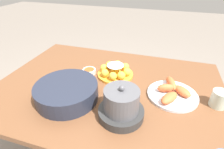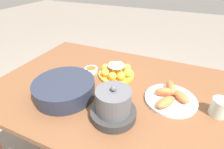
{
  "view_description": "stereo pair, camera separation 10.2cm",
  "coord_description": "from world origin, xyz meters",
  "px_view_note": "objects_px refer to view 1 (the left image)",
  "views": [
    {
      "loc": [
        -0.26,
        0.77,
        1.35
      ],
      "look_at": [
        -0.0,
        -0.06,
        0.81
      ],
      "focal_mm": 28.0,
      "sensor_mm": 36.0,
      "label": 1
    },
    {
      "loc": [
        -0.35,
        0.74,
        1.35
      ],
      "look_at": [
        -0.0,
        -0.06,
        0.81
      ],
      "focal_mm": 28.0,
      "sensor_mm": 36.0,
      "label": 2
    }
  ],
  "objects_px": {
    "cake_plate": "(115,71)",
    "sauce_bowl": "(89,71)",
    "seafood_platter": "(172,93)",
    "warming_pot": "(121,105)",
    "cup_near": "(219,99)",
    "dining_table": "(109,100)",
    "serving_bowl": "(67,91)"
  },
  "relations": [
    {
      "from": "seafood_platter",
      "to": "cup_near",
      "type": "bearing_deg",
      "value": 176.34
    },
    {
      "from": "dining_table",
      "to": "cup_near",
      "type": "xyz_separation_m",
      "value": [
        -0.56,
        0.01,
        0.15
      ]
    },
    {
      "from": "sauce_bowl",
      "to": "warming_pot",
      "type": "bearing_deg",
      "value": 133.54
    },
    {
      "from": "serving_bowl",
      "to": "cup_near",
      "type": "distance_m",
      "value": 0.74
    },
    {
      "from": "cup_near",
      "to": "serving_bowl",
      "type": "bearing_deg",
      "value": 12.92
    },
    {
      "from": "cake_plate",
      "to": "serving_bowl",
      "type": "bearing_deg",
      "value": 59.04
    },
    {
      "from": "seafood_platter",
      "to": "cup_near",
      "type": "xyz_separation_m",
      "value": [
        -0.21,
        0.01,
        0.02
      ]
    },
    {
      "from": "cake_plate",
      "to": "sauce_bowl",
      "type": "height_order",
      "value": "cake_plate"
    },
    {
      "from": "cake_plate",
      "to": "warming_pot",
      "type": "xyz_separation_m",
      "value": [
        -0.12,
        0.32,
        0.03
      ]
    },
    {
      "from": "dining_table",
      "to": "sauce_bowl",
      "type": "bearing_deg",
      "value": -29.78
    },
    {
      "from": "serving_bowl",
      "to": "sauce_bowl",
      "type": "relative_size",
      "value": 3.84
    },
    {
      "from": "serving_bowl",
      "to": "sauce_bowl",
      "type": "distance_m",
      "value": 0.26
    },
    {
      "from": "cake_plate",
      "to": "sauce_bowl",
      "type": "xyz_separation_m",
      "value": [
        0.16,
        0.02,
        -0.01
      ]
    },
    {
      "from": "cake_plate",
      "to": "warming_pot",
      "type": "bearing_deg",
      "value": 110.46
    },
    {
      "from": "serving_bowl",
      "to": "seafood_platter",
      "type": "bearing_deg",
      "value": -160.65
    },
    {
      "from": "sauce_bowl",
      "to": "warming_pot",
      "type": "height_order",
      "value": "warming_pot"
    },
    {
      "from": "cup_near",
      "to": "warming_pot",
      "type": "bearing_deg",
      "value": 25.47
    },
    {
      "from": "cup_near",
      "to": "warming_pot",
      "type": "xyz_separation_m",
      "value": [
        0.43,
        0.21,
        0.02
      ]
    },
    {
      "from": "dining_table",
      "to": "warming_pot",
      "type": "relative_size",
      "value": 6.17
    },
    {
      "from": "cake_plate",
      "to": "warming_pot",
      "type": "distance_m",
      "value": 0.35
    },
    {
      "from": "dining_table",
      "to": "sauce_bowl",
      "type": "relative_size",
      "value": 15.54
    },
    {
      "from": "serving_bowl",
      "to": "cup_near",
      "type": "relative_size",
      "value": 3.75
    },
    {
      "from": "sauce_bowl",
      "to": "seafood_platter",
      "type": "height_order",
      "value": "seafood_platter"
    },
    {
      "from": "seafood_platter",
      "to": "warming_pot",
      "type": "distance_m",
      "value": 0.31
    },
    {
      "from": "dining_table",
      "to": "warming_pot",
      "type": "bearing_deg",
      "value": 121.38
    },
    {
      "from": "dining_table",
      "to": "seafood_platter",
      "type": "bearing_deg",
      "value": -178.59
    },
    {
      "from": "dining_table",
      "to": "warming_pot",
      "type": "xyz_separation_m",
      "value": [
        -0.13,
        0.21,
        0.17
      ]
    },
    {
      "from": "sauce_bowl",
      "to": "seafood_platter",
      "type": "bearing_deg",
      "value": 170.85
    },
    {
      "from": "seafood_platter",
      "to": "warming_pot",
      "type": "relative_size",
      "value": 1.25
    },
    {
      "from": "cake_plate",
      "to": "sauce_bowl",
      "type": "relative_size",
      "value": 2.68
    },
    {
      "from": "serving_bowl",
      "to": "cup_near",
      "type": "height_order",
      "value": "serving_bowl"
    },
    {
      "from": "cake_plate",
      "to": "seafood_platter",
      "type": "xyz_separation_m",
      "value": [
        -0.34,
        0.11,
        -0.01
      ]
    }
  ]
}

